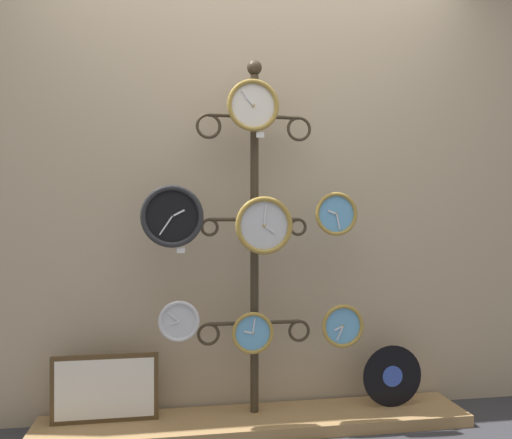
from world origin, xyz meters
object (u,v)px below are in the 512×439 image
clock_middle_left (172,216)px  clock_bottom_center (253,333)px  display_stand (254,300)px  clock_middle_right (336,214)px  picture_frame (105,388)px  clock_bottom_right (343,326)px  vinyl_record (392,376)px  clock_bottom_left (179,321)px  clock_middle_center (264,225)px  clock_top_center (253,106)px

clock_middle_left → clock_bottom_center: (0.40, 0.02, -0.59)m
display_stand → clock_middle_right: (0.42, -0.08, 0.45)m
clock_bottom_center → picture_frame: (-0.73, 0.07, -0.26)m
clock_bottom_right → vinyl_record: size_ratio=0.68×
clock_middle_right → clock_middle_left: bearing=-178.3°
clock_bottom_left → clock_bottom_right: size_ratio=0.91×
display_stand → clock_bottom_center: (-0.02, -0.08, -0.15)m
clock_middle_center → clock_bottom_center: 0.55m
clock_bottom_right → picture_frame: (-1.20, 0.09, -0.29)m
clock_middle_center → clock_bottom_center: bearing=148.6°
clock_middle_center → picture_frame: clock_middle_center is taller
display_stand → clock_bottom_right: display_stand is taller
clock_middle_center → clock_bottom_left: (-0.42, 0.04, -0.47)m
clock_bottom_right → clock_middle_left: bearing=179.8°
clock_top_center → clock_bottom_left: 1.14m
clock_bottom_center → vinyl_record: bearing=2.1°
clock_middle_center → clock_bottom_right: clock_middle_center is taller
clock_top_center → clock_bottom_center: bearing=120.4°
clock_middle_right → picture_frame: (-1.17, 0.06, -0.87)m
clock_middle_left → vinyl_record: clock_middle_left is taller
clock_bottom_center → clock_bottom_right: (0.47, -0.02, 0.02)m
vinyl_record → clock_bottom_right: bearing=-170.5°
clock_bottom_right → clock_middle_right: bearing=131.5°
clock_bottom_center → vinyl_record: clock_bottom_center is taller
clock_bottom_left → clock_top_center: bearing=-1.7°
clock_middle_right → clock_bottom_center: (-0.44, -0.01, -0.60)m
picture_frame → clock_middle_center: bearing=-7.4°
clock_top_center → clock_bottom_right: clock_top_center is taller
clock_middle_center → clock_bottom_center: clock_middle_center is taller
clock_bottom_left → picture_frame: size_ratio=0.39×
picture_frame → vinyl_record: bearing=-1.6°
clock_bottom_center → clock_middle_left: bearing=-177.4°
clock_top_center → clock_bottom_left: bearing=178.3°
clock_middle_center → picture_frame: (-0.78, 0.10, -0.81)m
clock_middle_left → vinyl_record: size_ratio=0.93×
clock_top_center → clock_bottom_right: bearing=-2.3°
clock_middle_center → clock_bottom_right: size_ratio=1.30×
clock_middle_left → display_stand: bearing=13.6°
display_stand → vinyl_record: bearing=-4.4°
clock_bottom_left → clock_bottom_center: bearing=-1.3°
display_stand → clock_bottom_center: display_stand is taller
clock_middle_center → picture_frame: size_ratio=0.56×
clock_top_center → clock_middle_right: size_ratio=1.17×
display_stand → clock_top_center: (-0.02, -0.09, 1.00)m
clock_bottom_center → clock_bottom_right: size_ratio=0.95×
clock_middle_right → vinyl_record: clock_middle_right is taller
clock_top_center → clock_bottom_right: (0.47, -0.02, -1.13)m
clock_middle_right → picture_frame: size_ratio=0.44×
clock_middle_left → clock_bottom_left: (0.03, 0.03, -0.52)m
clock_bottom_left → picture_frame: 0.50m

